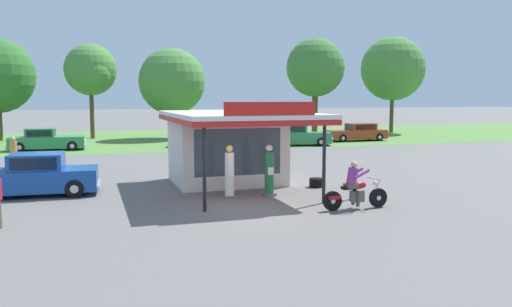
{
  "coord_description": "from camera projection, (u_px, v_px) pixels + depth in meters",
  "views": [
    {
      "loc": [
        -4.84,
        -16.03,
        3.63
      ],
      "look_at": [
        1.49,
        3.33,
        1.4
      ],
      "focal_mm": 35.92,
      "sensor_mm": 36.0,
      "label": 1
    }
  ],
  "objects": [
    {
      "name": "ground_plane",
      "position": [
        245.0,
        207.0,
        17.04
      ],
      "size": [
        300.0,
        300.0,
        0.0
      ],
      "primitive_type": "plane",
      "color": "slate"
    },
    {
      "name": "grass_verge_strip",
      "position": [
        147.0,
        139.0,
        45.38
      ],
      "size": [
        120.0,
        24.0,
        0.01
      ],
      "primitive_type": "cube",
      "color": "#56843D",
      "rests_on": "ground"
    },
    {
      "name": "service_station_kiosk",
      "position": [
        228.0,
        142.0,
        21.41
      ],
      "size": [
        5.09,
        7.78,
        3.49
      ],
      "color": "silver",
      "rests_on": "ground"
    },
    {
      "name": "gas_pump_nearside",
      "position": [
        230.0,
        174.0,
        18.48
      ],
      "size": [
        0.44,
        0.44,
        1.94
      ],
      "color": "slate",
      "rests_on": "ground"
    },
    {
      "name": "gas_pump_offside",
      "position": [
        269.0,
        172.0,
        18.95
      ],
      "size": [
        0.44,
        0.44,
        1.91
      ],
      "color": "slate",
      "rests_on": "ground"
    },
    {
      "name": "motorcycle_with_rider",
      "position": [
        355.0,
        189.0,
        16.67
      ],
      "size": [
        2.32,
        0.7,
        1.58
      ],
      "color": "black",
      "rests_on": "ground"
    },
    {
      "name": "featured_classic_sedan",
      "position": [
        30.0,
        177.0,
        19.0
      ],
      "size": [
        5.17,
        2.18,
        1.57
      ],
      "color": "#19479E",
      "rests_on": "ground"
    },
    {
      "name": "parked_car_back_row_centre_left",
      "position": [
        210.0,
        137.0,
        38.21
      ],
      "size": [
        5.74,
        3.27,
        1.54
      ],
      "color": "black",
      "rests_on": "ground"
    },
    {
      "name": "parked_car_back_row_far_right",
      "position": [
        46.0,
        140.0,
        35.37
      ],
      "size": [
        5.14,
        2.11,
        1.53
      ],
      "color": "#2D844C",
      "rests_on": "ground"
    },
    {
      "name": "parked_car_second_row_spare",
      "position": [
        297.0,
        136.0,
        39.09
      ],
      "size": [
        5.48,
        3.23,
        1.58
      ],
      "color": "#2D844C",
      "rests_on": "ground"
    },
    {
      "name": "parked_car_back_row_centre_right",
      "position": [
        357.0,
        133.0,
        43.13
      ],
      "size": [
        5.34,
        1.93,
        1.47
      ],
      "color": "#993819",
      "rests_on": "ground"
    },
    {
      "name": "bystander_chatting_near_pumps",
      "position": [
        14.0,
        152.0,
        25.5
      ],
      "size": [
        0.34,
        0.34,
        1.72
      ],
      "color": "brown",
      "rests_on": "ground"
    },
    {
      "name": "tree_oak_distant_spare",
      "position": [
        394.0,
        70.0,
        52.77
      ],
      "size": [
        6.53,
        6.53,
        9.85
      ],
      "color": "brown",
      "rests_on": "ground"
    },
    {
      "name": "tree_oak_right",
      "position": [
        171.0,
        82.0,
        45.19
      ],
      "size": [
        5.85,
        5.85,
        7.98
      ],
      "color": "brown",
      "rests_on": "ground"
    },
    {
      "name": "tree_oak_far_left",
      "position": [
        315.0,
        68.0,
        49.15
      ],
      "size": [
        5.6,
        5.6,
        9.31
      ],
      "color": "brown",
      "rests_on": "ground"
    },
    {
      "name": "tree_oak_far_right",
      "position": [
        91.0,
        71.0,
        44.91
      ],
      "size": [
        4.53,
        4.66,
        8.35
      ],
      "color": "brown",
      "rests_on": "ground"
    },
    {
      "name": "spare_tire_stack",
      "position": [
        317.0,
        183.0,
        20.86
      ],
      "size": [
        0.6,
        0.6,
        0.36
      ],
      "color": "black",
      "rests_on": "ground"
    }
  ]
}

